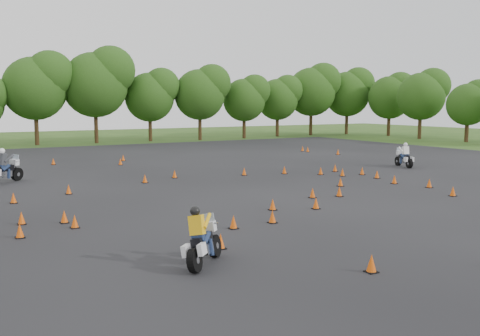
{
  "coord_description": "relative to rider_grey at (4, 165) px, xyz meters",
  "views": [
    {
      "loc": [
        -13.12,
        -18.66,
        4.37
      ],
      "look_at": [
        0.0,
        4.0,
        1.2
      ],
      "focal_mm": 40.0,
      "sensor_mm": 36.0,
      "label": 1
    }
  ],
  "objects": [
    {
      "name": "ground",
      "position": [
        9.74,
        -13.16,
        -0.97
      ],
      "size": [
        140.0,
        140.0,
        0.0
      ],
      "primitive_type": "plane",
      "color": "#2D5119",
      "rests_on": "ground"
    },
    {
      "name": "asphalt_pad",
      "position": [
        9.74,
        -7.16,
        -0.97
      ],
      "size": [
        62.0,
        62.0,
        0.0
      ],
      "primitive_type": "plane",
      "color": "black",
      "rests_on": "ground"
    },
    {
      "name": "treeline",
      "position": [
        11.32,
        22.15,
        3.63
      ],
      "size": [
        87.05,
        32.35,
        11.12
      ],
      "color": "#244814",
      "rests_on": "ground"
    },
    {
      "name": "traffic_cones",
      "position": [
        10.04,
        -8.22,
        -0.74
      ],
      "size": [
        33.35,
        33.5,
        0.45
      ],
      "color": "#DB4F09",
      "rests_on": "asphalt_pad"
    },
    {
      "name": "rider_grey",
      "position": [
        0.0,
        0.0,
        0.0
      ],
      "size": [
        2.45,
        2.15,
        1.94
      ],
      "primitive_type": null,
      "rotation": [
        0.0,
        0.0,
        0.66
      ],
      "color": "#36383D",
      "rests_on": "ground"
    },
    {
      "name": "rider_yellow",
      "position": [
        2.91,
        -19.15,
        -0.14
      ],
      "size": [
        2.01,
        1.93,
        1.65
      ],
      "primitive_type": null,
      "rotation": [
        0.0,
        0.0,
        0.75
      ],
      "color": "gold",
      "rests_on": "ground"
    },
    {
      "name": "rider_white",
      "position": [
        24.82,
        -5.73,
        -0.12
      ],
      "size": [
        1.32,
        2.29,
        1.69
      ],
      "primitive_type": null,
      "rotation": [
        0.0,
        0.0,
        1.25
      ],
      "color": "white",
      "rests_on": "ground"
    }
  ]
}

